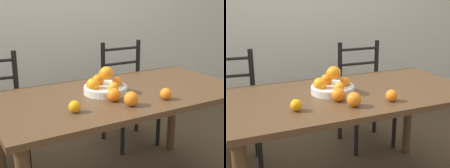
{
  "view_description": "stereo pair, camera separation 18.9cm",
  "coord_description": "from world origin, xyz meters",
  "views": [
    {
      "loc": [
        -1.0,
        -1.63,
        1.35
      ],
      "look_at": [
        -0.1,
        -0.05,
        0.83
      ],
      "focal_mm": 50.0,
      "sensor_mm": 36.0,
      "label": 1
    },
    {
      "loc": [
        -0.84,
        -1.71,
        1.35
      ],
      "look_at": [
        -0.1,
        -0.05,
        0.83
      ],
      "focal_mm": 50.0,
      "sensor_mm": 36.0,
      "label": 2
    }
  ],
  "objects": [
    {
      "name": "wall_back",
      "position": [
        0.0,
        1.42,
        1.3
      ],
      "size": [
        8.0,
        0.06,
        2.6
      ],
      "color": "beige",
      "rests_on": "ground_plane"
    },
    {
      "name": "dining_table",
      "position": [
        0.0,
        0.0,
        0.64
      ],
      "size": [
        1.62,
        0.82,
        0.75
      ],
      "color": "#4C331E",
      "rests_on": "ground_plane"
    },
    {
      "name": "fruit_bowl",
      "position": [
        -0.1,
        0.03,
        0.8
      ],
      "size": [
        0.28,
        0.28,
        0.18
      ],
      "color": "beige",
      "rests_on": "dining_table"
    },
    {
      "name": "orange_loose_0",
      "position": [
        -0.09,
        -0.25,
        0.79
      ],
      "size": [
        0.08,
        0.08,
        0.08
      ],
      "color": "orange",
      "rests_on": "dining_table"
    },
    {
      "name": "orange_loose_1",
      "position": [
        -0.4,
        -0.18,
        0.78
      ],
      "size": [
        0.07,
        0.07,
        0.07
      ],
      "color": "orange",
      "rests_on": "dining_table"
    },
    {
      "name": "orange_loose_2",
      "position": [
        0.15,
        -0.26,
        0.78
      ],
      "size": [
        0.07,
        0.07,
        0.07
      ],
      "color": "orange",
      "rests_on": "dining_table"
    },
    {
      "name": "orange_loose_3",
      "position": [
        -0.13,
        -0.13,
        0.79
      ],
      "size": [
        0.08,
        0.08,
        0.08
      ],
      "color": "orange",
      "rests_on": "dining_table"
    },
    {
      "name": "chair_right",
      "position": [
        0.49,
        0.68,
        0.45
      ],
      "size": [
        0.43,
        0.41,
        0.94
      ],
      "rotation": [
        0.0,
        0.0,
        -0.02
      ],
      "color": "black",
      "rests_on": "ground_plane"
    }
  ]
}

